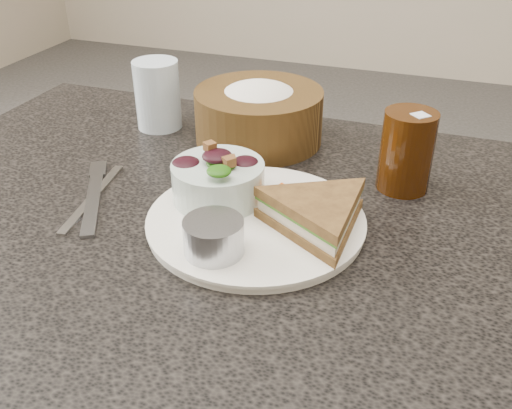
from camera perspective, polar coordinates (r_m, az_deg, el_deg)
The scene contains 11 objects.
dining_table at distance 0.98m, azimuth -2.47°, elevation -19.61°, with size 1.00×0.70×0.75m, color black.
dinner_plate at distance 0.70m, azimuth 0.00°, elevation -1.70°, with size 0.27×0.27×0.01m, color silver.
sandwich at distance 0.67m, azimuth 6.17°, elevation -0.98°, with size 0.16×0.16×0.04m, color brown, non-canonical shape.
salad_bowl at distance 0.72m, azimuth -3.83°, elevation 2.96°, with size 0.12×0.12×0.07m, color #AFC2B7, non-canonical shape.
dressing_ramekin at distance 0.63m, azimuth -4.25°, elevation -3.25°, with size 0.07×0.07×0.04m, color #A4A8B0.
orange_wedge at distance 0.73m, azimuth 2.58°, elevation 1.29°, with size 0.06×0.06×0.03m, color #F05606.
fork at distance 0.78m, azimuth -15.97°, elevation 0.46°, with size 0.02×0.18×0.00m, color gray.
knife at distance 0.79m, azimuth -16.00°, elevation 0.68°, with size 0.01×0.18×0.00m, color #AEAEAE.
bread_basket at distance 0.90m, azimuth 0.27°, elevation 9.71°, with size 0.20×0.20×0.11m, color brown, non-canonical shape.
cola_glass at distance 0.79m, azimuth 14.88°, elevation 5.57°, with size 0.07×0.07×0.12m, color black, non-canonical shape.
water_glass at distance 0.97m, azimuth -9.82°, elevation 10.77°, with size 0.07×0.07×0.11m, color silver.
Camera 1 is at (0.25, -0.57, 1.14)m, focal length 40.00 mm.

